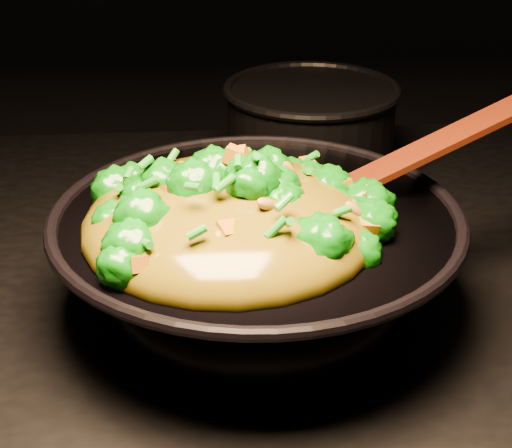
{
  "coord_description": "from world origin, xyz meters",
  "views": [
    {
      "loc": [
        -0.13,
        -0.82,
        1.38
      ],
      "look_at": [
        -0.07,
        -0.1,
        1.0
      ],
      "focal_mm": 55.0,
      "sensor_mm": 36.0,
      "label": 1
    }
  ],
  "objects": [
    {
      "name": "spatula",
      "position": [
        0.1,
        -0.06,
        1.06
      ],
      "size": [
        0.25,
        0.08,
        0.11
      ],
      "primitive_type": "cube",
      "rotation": [
        0.0,
        -0.38,
        0.16
      ],
      "color": "#351406",
      "rests_on": "wok"
    },
    {
      "name": "wok",
      "position": [
        -0.07,
        -0.11,
        0.96
      ],
      "size": [
        0.54,
        0.54,
        0.12
      ],
      "primitive_type": null,
      "rotation": [
        0.0,
        0.0,
        -0.4
      ],
      "color": "black",
      "rests_on": "stovetop"
    },
    {
      "name": "back_pot",
      "position": [
        0.03,
        0.25,
        0.97
      ],
      "size": [
        0.3,
        0.3,
        0.14
      ],
      "primitive_type": "cylinder",
      "rotation": [
        0.0,
        0.0,
        0.29
      ],
      "color": "black",
      "rests_on": "stovetop"
    },
    {
      "name": "stir_fry",
      "position": [
        -0.1,
        -0.14,
        1.07
      ],
      "size": [
        0.32,
        0.32,
        0.1
      ],
      "primitive_type": null,
      "rotation": [
        0.0,
        0.0,
        0.09
      ],
      "color": "#0C6A07",
      "rests_on": "wok"
    }
  ]
}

